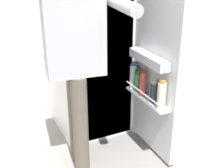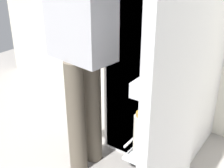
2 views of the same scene
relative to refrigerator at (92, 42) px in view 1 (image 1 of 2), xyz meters
name	(u,v)px [view 1 (image 1 of 2)]	position (x,y,z in m)	size (l,w,h in m)	color
ground_plane	(114,154)	(-0.03, -0.52, -0.86)	(5.81, 5.81, 0.00)	gray
refrigerator	(92,42)	(0.00, 0.00, 0.00)	(0.68, 1.26, 1.72)	white
person	(76,53)	(-0.32, -0.51, 0.09)	(0.52, 0.74, 1.59)	#665B4C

